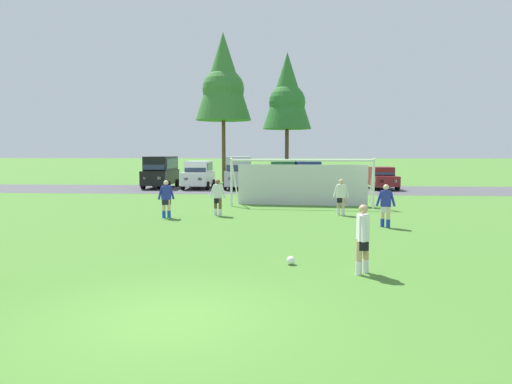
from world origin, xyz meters
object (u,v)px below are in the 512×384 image
(player_striker_near, at_px, (218,198))
(parked_car_slot_far_left, at_px, (161,171))
(parked_car_slot_right, at_px, (381,178))
(parked_car_slot_center_left, at_px, (239,172))
(parked_car_slot_center, at_px, (283,175))
(parked_car_slot_left, at_px, (199,174))
(player_defender_far, at_px, (363,239))
(player_midfield_center, at_px, (166,199))
(parked_car_slot_center_right, at_px, (308,175))
(soccer_ball, at_px, (291,260))
(player_winger_left, at_px, (386,206))
(player_winger_right, at_px, (341,197))
(soccer_goal, at_px, (302,182))

(player_striker_near, bearing_deg, parked_car_slot_far_left, 113.83)
(parked_car_slot_far_left, distance_m, parked_car_slot_right, 17.39)
(parked_car_slot_center_left, relative_size, parked_car_slot_right, 1.14)
(parked_car_slot_far_left, distance_m, parked_car_slot_center, 9.92)
(player_striker_near, xyz_separation_m, parked_car_slot_center, (2.81, 14.75, 0.29))
(parked_car_slot_left, relative_size, parked_car_slot_center, 0.99)
(parked_car_slot_far_left, relative_size, parked_car_slot_center_left, 0.98)
(player_defender_far, relative_size, parked_car_slot_left, 0.36)
(player_midfield_center, xyz_separation_m, parked_car_slot_center_right, (6.79, 15.61, 0.29))
(parked_car_slot_far_left, height_order, parked_car_slot_left, parked_car_slot_far_left)
(soccer_ball, bearing_deg, parked_car_slot_right, 73.95)
(player_winger_left, height_order, parked_car_slot_center_left, parked_car_slot_center_left)
(parked_car_slot_center_right, bearing_deg, parked_car_slot_center_left, 171.66)
(parked_car_slot_center, bearing_deg, player_defender_far, -85.13)
(player_midfield_center, bearing_deg, player_winger_right, 10.28)
(soccer_ball, distance_m, soccer_goal, 13.17)
(soccer_goal, distance_m, player_winger_left, 7.59)
(player_winger_right, bearing_deg, parked_car_slot_right, 72.57)
(parked_car_slot_center_right, bearing_deg, parked_car_slot_far_left, 174.25)
(player_striker_near, distance_m, parked_car_slot_center_right, 15.47)
(soccer_ball, bearing_deg, parked_car_slot_center_right, 86.54)
(parked_car_slot_center_right, bearing_deg, player_midfield_center, -113.51)
(player_winger_left, relative_size, parked_car_slot_center_left, 0.33)
(soccer_ball, relative_size, player_winger_left, 0.13)
(player_midfield_center, height_order, parked_car_slot_center_right, parked_car_slot_center_right)
(player_striker_near, distance_m, parked_car_slot_right, 18.91)
(player_winger_right, bearing_deg, player_defender_far, -93.66)
(player_midfield_center, xyz_separation_m, player_winger_left, (8.98, -1.93, 0.00))
(player_midfield_center, bearing_deg, parked_car_slot_left, 96.15)
(player_defender_far, distance_m, parked_car_slot_far_left, 28.26)
(parked_car_slot_center, bearing_deg, parked_car_slot_center_left, 167.27)
(soccer_goal, relative_size, parked_car_slot_left, 1.63)
(soccer_ball, relative_size, parked_car_slot_right, 0.05)
(soccer_goal, height_order, parked_car_slot_center_left, soccer_goal)
(player_winger_left, bearing_deg, parked_car_slot_center_right, 97.12)
(player_defender_far, distance_m, parked_car_slot_center_right, 24.44)
(player_winger_left, bearing_deg, soccer_goal, 113.12)
(soccer_ball, bearing_deg, player_striker_near, 109.91)
(soccer_goal, bearing_deg, player_winger_left, -66.88)
(player_midfield_center, bearing_deg, soccer_ball, -56.38)
(parked_car_slot_far_left, xyz_separation_m, parked_car_slot_right, (17.38, -0.10, -0.47))
(parked_car_slot_left, distance_m, parked_car_slot_center, 6.77)
(player_winger_right, distance_m, parked_car_slot_center_right, 14.25)
(soccer_goal, xyz_separation_m, player_midfield_center, (-6.00, -5.04, -0.47))
(player_midfield_center, xyz_separation_m, parked_car_slot_far_left, (-4.91, 16.79, 0.52))
(player_midfield_center, relative_size, parked_car_slot_left, 0.36)
(parked_car_slot_center, relative_size, parked_car_slot_center_right, 0.99)
(player_striker_near, xyz_separation_m, parked_car_slot_center_right, (4.66, 14.75, 0.29))
(parked_car_slot_left, bearing_deg, player_striker_near, -75.96)
(player_winger_left, xyz_separation_m, parked_car_slot_center_right, (-2.19, 17.54, 0.29))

